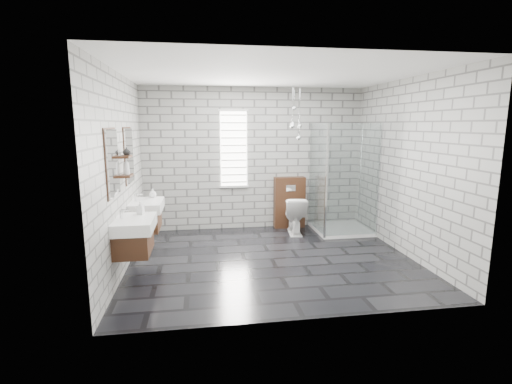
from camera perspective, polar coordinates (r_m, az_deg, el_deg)
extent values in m
cube|color=black|center=(5.72, 2.42, -10.32)|extent=(4.20, 3.60, 0.02)
cube|color=white|center=(5.40, 2.65, 17.82)|extent=(4.20, 3.60, 0.02)
cube|color=#A2A19C|center=(7.17, -0.26, 5.08)|extent=(4.20, 0.02, 2.70)
cube|color=#A2A19C|center=(3.65, 7.98, -0.10)|extent=(4.20, 0.02, 2.70)
cube|color=#A2A19C|center=(5.40, -20.05, 2.74)|extent=(0.02, 3.60, 2.70)
cube|color=#A2A19C|center=(6.15, 22.23, 3.45)|extent=(0.02, 3.60, 2.70)
cube|color=#402313|center=(4.96, -18.29, -7.25)|extent=(0.42, 0.62, 0.30)
cube|color=silver|center=(4.92, -16.00, -6.90)|extent=(0.02, 0.35, 0.01)
cube|color=white|center=(4.90, -18.14, -4.74)|extent=(0.47, 0.70, 0.15)
cylinder|color=silver|center=(4.89, -20.02, -3.23)|extent=(0.04, 0.04, 0.12)
cylinder|color=silver|center=(4.87, -19.48, -2.65)|extent=(0.10, 0.02, 0.02)
cube|color=white|center=(4.81, -21.22, 4.20)|extent=(0.03, 0.55, 0.80)
cube|color=#402313|center=(4.81, -21.36, 4.19)|extent=(0.01, 0.59, 0.84)
cube|color=#402313|center=(6.00, -16.58, -4.16)|extent=(0.42, 0.62, 0.30)
cube|color=silver|center=(5.96, -14.69, -3.84)|extent=(0.02, 0.35, 0.01)
cube|color=white|center=(5.94, -16.45, -2.05)|extent=(0.47, 0.70, 0.15)
cylinder|color=silver|center=(5.94, -18.00, -0.81)|extent=(0.04, 0.04, 0.12)
cylinder|color=silver|center=(5.92, -17.55, -0.32)|extent=(0.10, 0.02, 0.02)
cube|color=white|center=(5.87, -18.95, 5.32)|extent=(0.03, 0.55, 0.80)
cube|color=#402313|center=(5.87, -19.06, 5.32)|extent=(0.01, 0.59, 0.84)
cube|color=#402313|center=(5.34, -19.29, 2.38)|extent=(0.14, 0.30, 0.03)
cube|color=#402313|center=(5.31, -19.46, 5.15)|extent=(0.14, 0.30, 0.03)
cube|color=white|center=(7.08, -3.46, 6.62)|extent=(0.50, 0.02, 1.40)
cube|color=silver|center=(7.05, -3.51, 12.46)|extent=(0.56, 0.04, 0.04)
cube|color=silver|center=(7.15, -3.39, 0.84)|extent=(0.56, 0.04, 0.04)
cube|color=silver|center=(7.13, -3.39, 1.55)|extent=(0.48, 0.01, 0.02)
cube|color=silver|center=(7.11, -3.40, 2.67)|extent=(0.48, 0.01, 0.02)
cube|color=silver|center=(7.09, -3.41, 3.79)|extent=(0.48, 0.01, 0.02)
cube|color=silver|center=(7.08, -3.43, 4.91)|extent=(0.48, 0.01, 0.02)
cube|color=silver|center=(7.06, -3.44, 6.04)|extent=(0.48, 0.01, 0.02)
cube|color=silver|center=(7.05, -3.45, 7.18)|extent=(0.48, 0.01, 0.02)
cube|color=silver|center=(7.05, -3.46, 8.31)|extent=(0.48, 0.01, 0.02)
cube|color=silver|center=(7.04, -3.48, 9.45)|extent=(0.48, 0.01, 0.02)
cube|color=silver|center=(7.04, -3.49, 10.59)|extent=(0.48, 0.01, 0.03)
cube|color=silver|center=(7.05, -3.50, 11.73)|extent=(0.48, 0.01, 0.03)
cube|color=#402313|center=(7.31, 5.15, -1.59)|extent=(0.60, 0.20, 1.00)
cube|color=silver|center=(7.16, 5.39, 0.59)|extent=(0.18, 0.01, 0.12)
cube|color=white|center=(7.33, 12.88, -5.57)|extent=(1.00, 1.00, 0.06)
cube|color=silver|center=(6.68, 14.74, 1.59)|extent=(1.00, 0.01, 2.00)
cube|color=silver|center=(6.96, 9.44, 2.13)|extent=(0.01, 1.00, 2.00)
cube|color=silver|center=(6.50, 10.77, 1.52)|extent=(0.03, 0.03, 2.00)
cube|color=silver|center=(6.88, 18.42, 1.65)|extent=(0.03, 0.03, 2.00)
cylinder|color=silver|center=(7.47, 15.79, 2.98)|extent=(0.02, 0.02, 1.80)
cylinder|color=silver|center=(7.38, 15.57, 10.07)|extent=(0.14, 0.14, 0.02)
sphere|color=silver|center=(6.73, 5.60, 10.04)|extent=(0.09, 0.09, 0.09)
cylinder|color=silver|center=(6.74, 5.66, 13.30)|extent=(0.01, 0.01, 0.68)
sphere|color=silver|center=(6.82, 6.57, 8.26)|extent=(0.09, 0.09, 0.09)
cylinder|color=silver|center=(6.82, 6.66, 12.37)|extent=(0.01, 0.01, 0.89)
sphere|color=silver|center=(6.91, 5.86, 12.71)|extent=(0.09, 0.09, 0.09)
cylinder|color=silver|center=(6.93, 5.89, 14.55)|extent=(0.01, 0.01, 0.36)
sphere|color=silver|center=(6.87, 5.64, 10.35)|extent=(0.09, 0.09, 0.09)
cylinder|color=silver|center=(6.88, 5.69, 13.40)|extent=(0.01, 0.01, 0.64)
sphere|color=silver|center=(6.91, 6.70, 10.04)|extent=(0.09, 0.09, 0.09)
cylinder|color=silver|center=(6.92, 6.77, 13.21)|extent=(0.01, 0.01, 0.68)
imported|color=white|center=(6.95, 5.95, -3.54)|extent=(0.46, 0.72, 0.69)
imported|color=#B2B2B2|center=(5.06, -17.37, -2.33)|extent=(0.09, 0.10, 0.17)
imported|color=#B2B2B2|center=(6.17, -15.61, -0.16)|extent=(0.15, 0.15, 0.14)
imported|color=#B2B2B2|center=(5.29, -19.34, 3.71)|extent=(0.11, 0.11, 0.23)
imported|color=#B2B2B2|center=(5.36, -19.30, 5.94)|extent=(0.10, 0.10, 0.11)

